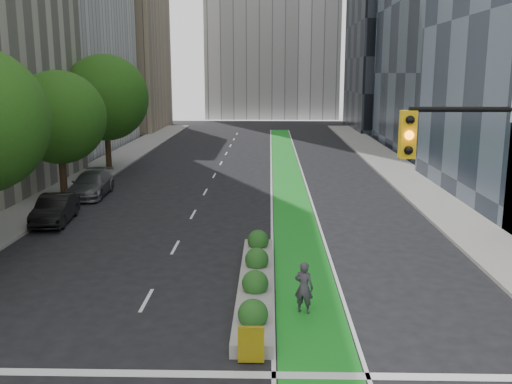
{
  "coord_description": "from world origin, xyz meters",
  "views": [
    {
      "loc": [
        1.67,
        -12.09,
        7.58
      ],
      "look_at": [
        1.14,
        9.76,
        3.0
      ],
      "focal_mm": 40.0,
      "sensor_mm": 36.0,
      "label": 1
    }
  ],
  "objects_px": {
    "parked_car_left_far": "(91,184)",
    "cyclist": "(304,287)",
    "median_planter": "(256,280)",
    "parked_car_left_mid": "(55,209)"
  },
  "relations": [
    {
      "from": "parked_car_left_far",
      "to": "cyclist",
      "type": "bearing_deg",
      "value": -57.43
    },
    {
      "from": "median_planter",
      "to": "parked_car_left_far",
      "type": "distance_m",
      "value": 18.88
    },
    {
      "from": "cyclist",
      "to": "parked_car_left_mid",
      "type": "bearing_deg",
      "value": -19.44
    },
    {
      "from": "parked_car_left_mid",
      "to": "median_planter",
      "type": "bearing_deg",
      "value": -46.02
    },
    {
      "from": "median_planter",
      "to": "parked_car_left_mid",
      "type": "xyz_separation_m",
      "value": [
        -10.53,
        9.01,
        0.35
      ]
    },
    {
      "from": "cyclist",
      "to": "parked_car_left_mid",
      "type": "distance_m",
      "value": 16.31
    },
    {
      "from": "median_planter",
      "to": "parked_car_left_far",
      "type": "xyz_separation_m",
      "value": [
        -10.7,
        15.55,
        0.37
      ]
    },
    {
      "from": "median_planter",
      "to": "parked_car_left_far",
      "type": "relative_size",
      "value": 2.0
    },
    {
      "from": "cyclist",
      "to": "parked_car_left_far",
      "type": "xyz_separation_m",
      "value": [
        -12.28,
        17.47,
        -0.11
      ]
    },
    {
      "from": "median_planter",
      "to": "parked_car_left_mid",
      "type": "relative_size",
      "value": 2.33
    }
  ]
}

